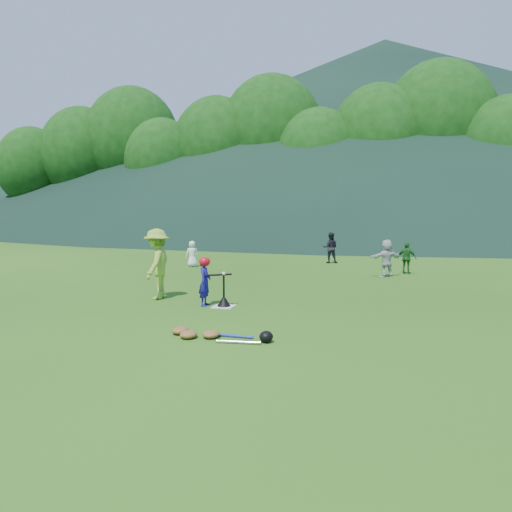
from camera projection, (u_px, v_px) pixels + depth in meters
The scene contains 15 objects.
ground at pixel (224, 307), 10.89m from camera, with size 120.00×120.00×0.00m, color #254F12.
home_plate at pixel (224, 306), 10.89m from camera, with size 0.45×0.45×0.02m, color silver.
baseball at pixel (224, 273), 10.82m from camera, with size 0.08×0.08×0.08m, color white.
batter_child at pixel (205, 282), 10.99m from camera, with size 0.39×0.25×1.06m, color navy.
adult_coach at pixel (157, 264), 11.87m from camera, with size 1.08×0.62×1.67m, color #8DB936.
fielder_a at pixel (192, 254), 18.60m from camera, with size 0.48×0.31×0.98m, color white.
fielder_b at pixel (330, 248), 19.96m from camera, with size 0.60×0.47×1.23m, color black.
fielder_c at pixel (407, 258), 16.48m from camera, with size 0.62×0.26×1.06m, color #1B5C1E.
fielder_d at pixel (387, 258), 15.75m from camera, with size 1.11×0.35×1.20m, color #BBBBBB.
batting_tee at pixel (224, 301), 10.88m from camera, with size 0.30×0.30×0.68m.
batter_gear at pixel (206, 263), 10.94m from camera, with size 0.72×0.28×0.42m.
equipment_pile at pixel (211, 334), 8.23m from camera, with size 1.80×0.56×0.19m.
outfield_fence at pixel (351, 229), 37.59m from camera, with size 70.07×0.08×1.33m.
tree_line at pixel (362, 139), 42.42m from camera, with size 70.04×11.40×14.82m.
distant_hills at pixel (339, 139), 89.85m from camera, with size 155.00×140.00×32.00m.
Camera 1 is at (3.69, -10.11, 2.10)m, focal length 35.00 mm.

